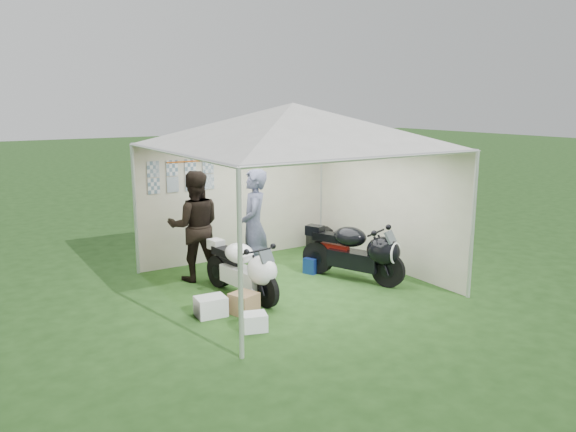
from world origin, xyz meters
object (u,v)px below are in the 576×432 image
Objects in this scene: motorcycle_black at (358,251)px; crate_1 at (244,303)px; paddock_stand at (314,264)px; equipment_box at (319,240)px; motorcycle_white at (245,268)px; person_dark_jacket at (195,226)px; crate_2 at (254,322)px; canopy_tent at (292,130)px; person_blue_jacket at (254,227)px; crate_0 at (211,306)px.

crate_1 is (-2.34, -0.30, -0.38)m from motorcycle_black.
paddock_stand is 0.80× the size of equipment_box.
motorcycle_white is 4.80× the size of paddock_stand.
person_dark_jacket is at bearing 159.51° from paddock_stand.
motorcycle_black is at bearing 20.18° from crate_2.
equipment_box is (0.93, 1.14, 0.09)m from paddock_stand.
motorcycle_white is 1.33m from crate_2.
person_dark_jacket is at bearing 123.23° from motorcycle_black.
person_dark_jacket reaches higher than crate_1.
crate_2 is at bearing -141.33° from paddock_stand.
crate_1 is (-0.04, -1.85, -0.79)m from person_dark_jacket.
motorcycle_white is 3.12m from equipment_box.
canopy_tent is 2.85m from crate_1.
person_blue_jacket is 1.78m from crate_0.
canopy_tent reaches higher than person_dark_jacket.
equipment_box is at bearing -152.95° from person_dark_jacket.
equipment_box is at bearing 50.88° from paddock_stand.
crate_0 is (-0.76, -0.39, -0.35)m from motorcycle_white.
motorcycle_white is at bearing -161.95° from paddock_stand.
crate_0 is 0.84m from crate_2.
equipment_box is at bearing 148.17° from person_blue_jacket.
canopy_tent is 3.18m from crate_2.
crate_2 is at bearing 1.56° from person_blue_jacket.
person_blue_jacket is 6.00× the size of crate_2.
crate_0 is 1.23× the size of crate_1.
canopy_tent is 16.51× the size of crate_1.
crate_1 is (0.45, -0.17, 0.01)m from crate_0.
canopy_tent is at bearing -137.40° from equipment_box.
crate_0 is (-3.37, -2.09, -0.09)m from equipment_box.
canopy_tent reaches higher than crate_0.
canopy_tent is at bearing 43.23° from crate_2.
canopy_tent reaches higher than equipment_box.
crate_2 is (0.28, -0.79, -0.02)m from crate_0.
motorcycle_white is 0.94× the size of person_dark_jacket.
paddock_stand is at bearing 9.46° from motorcycle_white.
person_dark_jacket reaches higher than motorcycle_black.
paddock_stand is 2.78m from crate_2.
crate_1 is (-0.32, -0.57, -0.34)m from motorcycle_white.
motorcycle_white is 2.05m from motorcycle_black.
motorcycle_white is 0.89m from person_blue_jacket.
paddock_stand is 0.88× the size of crate_0.
crate_2 is (-2.51, -0.92, -0.41)m from motorcycle_black.
crate_1 is (-0.80, -1.14, -0.82)m from person_blue_jacket.
canopy_tent reaches higher than crate_1.
person_blue_jacket is 4.59× the size of crate_0.
motorcycle_black is at bearing 2.68° from crate_0.
paddock_stand is 1.46m from person_blue_jacket.
canopy_tent is 2.34m from motorcycle_black.
person_dark_jacket is (-0.27, 1.28, 0.45)m from motorcycle_white.
crate_1 is (-2.93, -2.26, -0.08)m from equipment_box.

